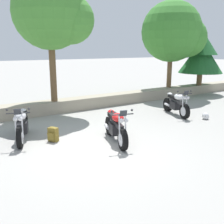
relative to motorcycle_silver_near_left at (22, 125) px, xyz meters
name	(u,v)px	position (x,y,z in m)	size (l,w,h in m)	color
ground_plane	(95,148)	(1.60, -1.85, -0.49)	(120.00, 120.00, 0.00)	gray
stone_wall	(41,108)	(1.60, 2.95, -0.21)	(36.00, 0.80, 0.55)	gray
motorcycle_silver_near_left	(22,125)	(0.00, 0.00, 0.00)	(0.99, 1.98, 1.18)	black
motorcycle_red_centre	(116,127)	(2.38, -1.78, 0.00)	(0.93, 2.01, 1.18)	black
motorcycle_white_far_right	(176,104)	(6.50, -0.38, 0.00)	(0.90, 2.02, 1.18)	black
rider_backpack	(53,134)	(0.76, -0.65, -0.24)	(0.34, 0.35, 0.47)	brown
rider_helmet	(206,116)	(6.97, -1.58, -0.35)	(0.28, 0.28, 0.28)	silver
leafy_tree_far_left	(54,14)	(2.33, 2.71, 3.73)	(3.24, 3.08, 5.29)	brown
leafy_tree_mid_left	(175,33)	(9.77, 3.04, 3.22)	(3.65, 3.48, 4.98)	brown
pine_tree_mid_right	(201,53)	(11.85, 2.72, 2.08)	(2.71, 2.71, 3.36)	brown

